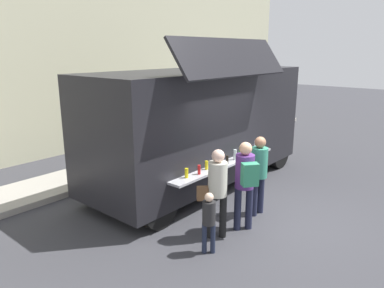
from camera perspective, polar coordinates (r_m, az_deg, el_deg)
ground_plane at (r=8.15m, az=12.17°, el=-11.01°), size 60.00×60.00×0.00m
curb_strip at (r=9.62m, az=-27.22°, el=-7.84°), size 28.00×1.60×0.15m
food_truck_main at (r=9.41m, az=1.40°, el=3.30°), size 6.49×2.87×3.73m
trash_bin at (r=14.12m, az=4.19°, el=2.38°), size 0.60×0.60×1.01m
customer_front_ordering at (r=7.81m, az=10.44°, el=-3.94°), size 0.57×0.35×1.74m
customer_mid_with_backpack at (r=7.05m, az=8.40°, el=-5.29°), size 0.53×0.57×1.80m
customer_rear_waiting at (r=6.75m, az=3.92°, el=-6.70°), size 0.50×0.50×1.74m
child_near_queue at (r=6.37m, az=2.67°, el=-11.52°), size 0.23×0.23×1.13m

